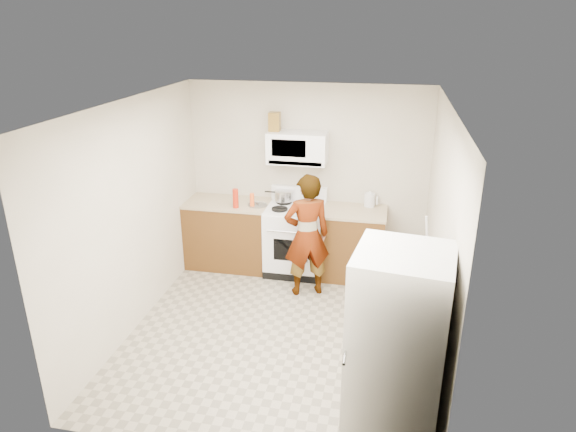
% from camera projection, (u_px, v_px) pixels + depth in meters
% --- Properties ---
extents(floor, '(3.60, 3.60, 0.00)m').
position_uv_depth(floor, '(279.00, 331.00, 5.72)').
color(floor, gray).
rests_on(floor, ground).
extents(back_wall, '(3.20, 0.02, 2.50)m').
position_uv_depth(back_wall, '(307.00, 178.00, 6.90)').
color(back_wall, beige).
rests_on(back_wall, floor).
extents(right_wall, '(0.02, 3.60, 2.50)m').
position_uv_depth(right_wall, '(438.00, 240.00, 4.97)').
color(right_wall, beige).
rests_on(right_wall, floor).
extents(cabinet_left, '(1.12, 0.62, 0.90)m').
position_uv_depth(cabinet_left, '(229.00, 235.00, 7.11)').
color(cabinet_left, '#583514').
rests_on(cabinet_left, floor).
extents(counter_left, '(1.14, 0.64, 0.03)m').
position_uv_depth(counter_left, '(227.00, 203.00, 6.94)').
color(counter_left, tan).
rests_on(counter_left, cabinet_left).
extents(cabinet_right, '(0.80, 0.62, 0.90)m').
position_uv_depth(cabinet_right, '(353.00, 245.00, 6.79)').
color(cabinet_right, '#583514').
rests_on(cabinet_right, floor).
extents(counter_right, '(0.82, 0.64, 0.03)m').
position_uv_depth(counter_right, '(355.00, 212.00, 6.62)').
color(counter_right, tan).
rests_on(counter_right, cabinet_right).
extents(gas_range, '(0.76, 0.65, 1.13)m').
position_uv_depth(gas_range, '(295.00, 238.00, 6.91)').
color(gas_range, white).
rests_on(gas_range, floor).
extents(microwave, '(0.76, 0.38, 0.40)m').
position_uv_depth(microwave, '(298.00, 148.00, 6.59)').
color(microwave, white).
rests_on(microwave, back_wall).
extents(person, '(0.67, 0.57, 1.56)m').
position_uv_depth(person, '(307.00, 236.00, 6.25)').
color(person, tan).
rests_on(person, floor).
extents(fridge, '(0.79, 0.79, 1.70)m').
position_uv_depth(fridge, '(397.00, 353.00, 3.95)').
color(fridge, white).
rests_on(fridge, floor).
extents(kettle, '(0.19, 0.19, 0.17)m').
position_uv_depth(kettle, '(370.00, 200.00, 6.74)').
color(kettle, silver).
rests_on(kettle, counter_right).
extents(jug, '(0.14, 0.14, 0.24)m').
position_uv_depth(jug, '(275.00, 122.00, 6.54)').
color(jug, brown).
rests_on(jug, microwave).
extents(saucepan, '(0.30, 0.30, 0.13)m').
position_uv_depth(saucepan, '(284.00, 196.00, 6.91)').
color(saucepan, '#BAB9BE').
rests_on(saucepan, gas_range).
extents(tray, '(0.27, 0.19, 0.05)m').
position_uv_depth(tray, '(307.00, 210.00, 6.58)').
color(tray, white).
rests_on(tray, gas_range).
extents(bottle_spray, '(0.08, 0.08, 0.25)m').
position_uv_depth(bottle_spray, '(236.00, 198.00, 6.68)').
color(bottle_spray, red).
rests_on(bottle_spray, counter_left).
extents(bottle_hot_sauce, '(0.08, 0.08, 0.18)m').
position_uv_depth(bottle_hot_sauce, '(252.00, 200.00, 6.73)').
color(bottle_hot_sauce, '#FF5D1C').
rests_on(bottle_hot_sauce, counter_left).
extents(bottle_green_cap, '(0.07, 0.07, 0.20)m').
position_uv_depth(bottle_green_cap, '(236.00, 200.00, 6.69)').
color(bottle_green_cap, '#239B1C').
rests_on(bottle_green_cap, counter_left).
extents(pot_lid, '(0.35, 0.35, 0.01)m').
position_uv_depth(pot_lid, '(258.00, 205.00, 6.80)').
color(pot_lid, silver).
rests_on(pot_lid, counter_left).
extents(broom, '(0.20, 0.20, 1.22)m').
position_uv_depth(broom, '(428.00, 263.00, 5.91)').
color(broom, white).
rests_on(broom, floor).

